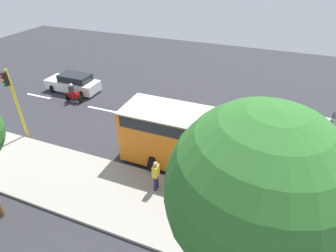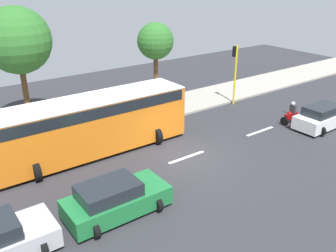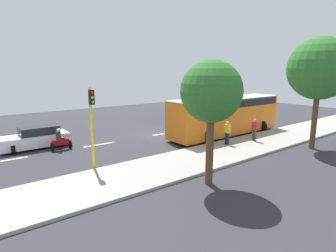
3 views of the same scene
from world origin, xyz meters
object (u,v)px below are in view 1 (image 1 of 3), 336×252
pedestrian_by_tree (203,197)px  city_bus (226,145)px  traffic_light_corner (13,96)px  street_tree_north (257,192)px  car_green (267,116)px  car_white (73,83)px  motorcycle (73,94)px  pedestrian_near_signal (156,175)px

pedestrian_by_tree → city_bus: bearing=174.0°
traffic_light_corner → street_tree_north: size_ratio=0.59×
car_green → traffic_light_corner: bearing=-63.2°
car_white → traffic_light_corner: bearing=12.3°
motorcycle → pedestrian_by_tree: pedestrian_by_tree is taller
motorcycle → pedestrian_by_tree: size_ratio=0.91×
motorcycle → pedestrian_near_signal: 11.63m
motorcycle → traffic_light_corner: bearing=2.7°
city_bus → pedestrian_near_signal: (2.50, -2.76, -0.79)m
motorcycle → pedestrian_near_signal: (6.33, 9.75, 0.42)m
pedestrian_near_signal → traffic_light_corner: (-1.19, -9.50, 1.87)m
motorcycle → pedestrian_by_tree: (6.88, 12.19, 0.42)m
street_tree_north → pedestrian_by_tree: bearing=-151.5°
pedestrian_near_signal → pedestrian_by_tree: 2.50m
motorcycle → traffic_light_corner: (5.14, 0.25, 2.29)m
city_bus → street_tree_north: street_tree_north is taller
city_bus → traffic_light_corner: bearing=-83.9°
pedestrian_near_signal → city_bus: bearing=132.2°
car_green → street_tree_north: size_ratio=0.58×
motorcycle → street_tree_north: bearing=53.7°
car_green → pedestrian_near_signal: pedestrian_near_signal is taller
car_white → pedestrian_by_tree: bearing=57.7°
car_white → street_tree_north: size_ratio=0.59×
pedestrian_near_signal → street_tree_north: street_tree_north is taller
street_tree_north → motorcycle: bearing=-126.3°
city_bus → pedestrian_near_signal: size_ratio=6.51×
car_green → motorcycle: bearing=-82.4°
car_white → city_bus: city_bus is taller
pedestrian_near_signal → car_white: bearing=-125.8°
traffic_light_corner → street_tree_north: street_tree_north is taller
city_bus → pedestrian_near_signal: city_bus is taller
traffic_light_corner → car_white: bearing=-167.7°
city_bus → car_green: bearing=163.5°
car_green → pedestrian_near_signal: (8.23, -4.46, 0.35)m
car_white → motorcycle: bearing=37.5°
city_bus → traffic_light_corner: size_ratio=2.44×
car_white → pedestrian_near_signal: (7.93, 10.98, 0.35)m
car_green → pedestrian_by_tree: pedestrian_by_tree is taller
car_white → traffic_light_corner: (6.73, 1.47, 2.22)m
city_bus → pedestrian_by_tree: 3.17m
car_white → car_green: (-0.31, 15.43, 0.00)m
car_white → street_tree_north: (11.92, 15.28, 4.76)m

